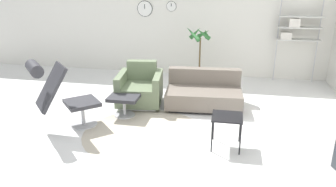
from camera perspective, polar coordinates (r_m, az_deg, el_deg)
name	(u,v)px	position (r m, az deg, el deg)	size (l,w,h in m)	color
ground_plane	(155,124)	(5.53, -2.24, -5.28)	(12.00, 12.00, 0.00)	white
wall_back	(184,18)	(8.18, 2.81, 13.06)	(12.00, 0.09, 2.80)	silver
round_rug	(145,133)	(5.21, -4.11, -6.91)	(1.94, 1.94, 0.01)	#BCB29E
lounge_chair	(59,90)	(5.35, -18.51, 0.59)	(1.07, 1.04, 1.15)	#BCBCC1
ottoman	(124,101)	(5.79, -7.65, -1.23)	(0.52, 0.45, 0.37)	#BCBCC1
armchair_red	(140,89)	(6.32, -4.86, 0.72)	(0.92, 0.95, 0.79)	silver
couch_low	(204,94)	(6.26, 6.25, -0.05)	(1.46, 0.99, 0.66)	black
side_table	(227,120)	(4.71, 10.26, -4.49)	(0.43, 0.43, 0.48)	black
potted_plant	(199,59)	(7.65, 5.47, 5.94)	(0.62, 0.63, 1.30)	silver
shelf_unit	(295,29)	(7.97, 21.27, 10.40)	(0.94, 0.28, 1.88)	#BCBCC1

